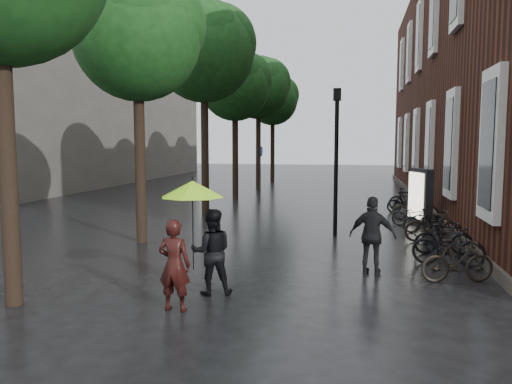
% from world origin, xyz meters
% --- Properties ---
extents(ground, '(120.00, 120.00, 0.00)m').
position_xyz_m(ground, '(0.00, 0.00, 0.00)').
color(ground, black).
extents(bg_building, '(16.00, 30.00, 14.00)m').
position_xyz_m(bg_building, '(-22.00, 28.00, 7.00)').
color(bg_building, '#47423D').
rests_on(bg_building, ground).
extents(street_trees, '(4.33, 34.03, 8.91)m').
position_xyz_m(street_trees, '(-3.99, 15.91, 6.34)').
color(street_trees, black).
rests_on(street_trees, ground).
extents(person_burgundy, '(0.63, 0.43, 1.69)m').
position_xyz_m(person_burgundy, '(-0.90, 1.30, 0.84)').
color(person_burgundy, black).
rests_on(person_burgundy, ground).
extents(person_black, '(1.00, 0.88, 1.74)m').
position_xyz_m(person_black, '(-0.52, 2.38, 0.87)').
color(person_black, black).
rests_on(person_black, ground).
extents(lime_umbrella, '(1.23, 1.23, 1.80)m').
position_xyz_m(lime_umbrella, '(-0.74, 1.90, 2.18)').
color(lime_umbrella, black).
rests_on(lime_umbrella, ground).
extents(pedestrian_walking, '(1.14, 0.65, 1.82)m').
position_xyz_m(pedestrian_walking, '(2.71, 4.54, 0.91)').
color(pedestrian_walking, black).
rests_on(pedestrian_walking, ground).
extents(parked_bicycles, '(1.98, 12.67, 1.04)m').
position_xyz_m(parked_bicycles, '(4.60, 10.19, 0.48)').
color(parked_bicycles, black).
rests_on(parked_bicycles, ground).
extents(ad_lightbox, '(0.32, 1.38, 2.08)m').
position_xyz_m(ad_lightbox, '(4.67, 12.03, 1.05)').
color(ad_lightbox, black).
rests_on(ad_lightbox, ground).
extents(lamp_post, '(0.25, 0.25, 4.77)m').
position_xyz_m(lamp_post, '(1.68, 9.27, 2.90)').
color(lamp_post, black).
rests_on(lamp_post, ground).
extents(cycle_sign, '(0.15, 0.51, 2.83)m').
position_xyz_m(cycle_sign, '(-2.58, 18.54, 1.87)').
color(cycle_sign, '#262628').
rests_on(cycle_sign, ground).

